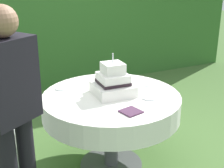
% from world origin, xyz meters
% --- Properties ---
extents(ground_plane, '(20.00, 20.00, 0.00)m').
position_xyz_m(ground_plane, '(0.00, 0.00, 0.00)').
color(ground_plane, '#476B33').
extents(cake_table, '(1.24, 1.24, 0.73)m').
position_xyz_m(cake_table, '(0.00, 0.00, 0.62)').
color(cake_table, '#4C4C51').
rests_on(cake_table, ground_plane).
extents(wedding_cake, '(0.35, 0.35, 0.38)m').
position_xyz_m(wedding_cake, '(0.03, 0.01, 0.84)').
color(wedding_cake, white).
rests_on(wedding_cake, cake_table).
extents(serving_plate_near, '(0.11, 0.11, 0.01)m').
position_xyz_m(serving_plate_near, '(0.42, 0.09, 0.74)').
color(serving_plate_near, white).
rests_on(serving_plate_near, cake_table).
extents(serving_plate_far, '(0.11, 0.11, 0.01)m').
position_xyz_m(serving_plate_far, '(-0.36, 0.34, 0.74)').
color(serving_plate_far, white).
rests_on(serving_plate_far, cake_table).
extents(serving_plate_left, '(0.14, 0.14, 0.01)m').
position_xyz_m(serving_plate_left, '(0.27, -0.22, 0.74)').
color(serving_plate_left, white).
rests_on(serving_plate_left, cake_table).
extents(napkin_stack, '(0.18, 0.18, 0.01)m').
position_xyz_m(napkin_stack, '(-0.02, -0.40, 0.74)').
color(napkin_stack, '#4C2D47').
rests_on(napkin_stack, cake_table).
extents(standing_person, '(0.41, 0.36, 1.60)m').
position_xyz_m(standing_person, '(-0.91, -0.38, 0.93)').
color(standing_person, black).
rests_on(standing_person, ground_plane).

